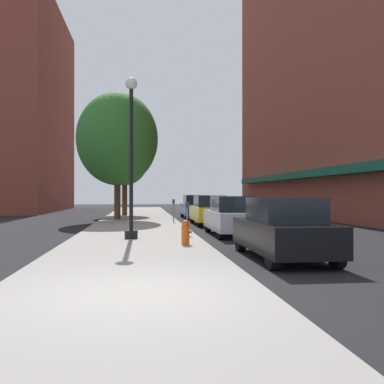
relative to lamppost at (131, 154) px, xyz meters
name	(u,v)px	position (x,y,z in m)	size (l,w,h in m)	color
ground_plane	(205,223)	(4.16, 9.42, -3.20)	(90.00, 90.00, 0.00)	black
sidewalk_slab	(138,221)	(0.16, 10.42, -3.14)	(4.80, 50.00, 0.12)	gray
building_right_brick	(348,23)	(15.15, 13.42, 10.88)	(6.80, 40.00, 28.22)	brown
building_far_background	(29,110)	(-10.85, 28.42, 6.90)	(6.80, 18.00, 20.25)	brown
lamppost	(131,154)	(0.00, 0.00, 0.00)	(0.48, 0.48, 5.90)	black
fire_hydrant	(186,232)	(1.80, -1.98, -2.68)	(0.33, 0.26, 0.79)	#E05614
parking_meter_near	(187,214)	(2.21, 1.41, -2.25)	(0.14, 0.09, 1.31)	slate
parking_meter_far	(174,208)	(2.21, 8.92, -2.25)	(0.14, 0.09, 1.31)	slate
tree_near	(125,158)	(-0.94, 17.50, 1.31)	(3.73, 3.73, 6.56)	#422D1E
tree_mid	(117,139)	(-1.16, 11.65, 2.03)	(5.14, 5.14, 8.08)	#422D1E
car_black	(283,229)	(4.16, -4.62, -2.39)	(1.80, 4.30, 1.66)	black
car_silver	(232,216)	(4.16, 1.85, -2.39)	(1.80, 4.30, 1.66)	black
car_yellow	(209,210)	(4.16, 7.93, -2.39)	(1.80, 4.30, 1.66)	black
car_blue	(195,207)	(4.16, 14.28, -2.39)	(1.80, 4.30, 1.66)	black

